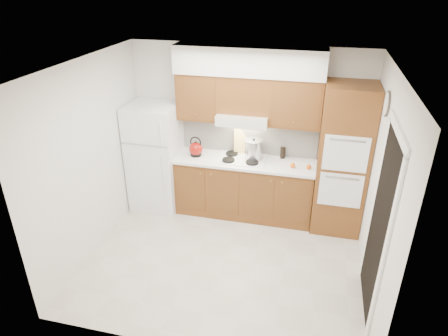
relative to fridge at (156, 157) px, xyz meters
The scene contains 26 objects.
floor 2.00m from the fridge, 39.06° to the right, with size 3.60×3.60×0.00m, color beige.
ceiling 2.51m from the fridge, 39.06° to the right, with size 3.60×3.60×0.00m, color white.
wall_back 1.52m from the fridge, 14.37° to the left, with size 3.60×0.02×2.60m, color silver.
wall_left 1.28m from the fridge, 109.11° to the right, with size 0.02×3.00×2.60m, color silver.
wall_right 3.43m from the fridge, 19.58° to the right, with size 0.02×3.00×2.60m, color silver.
fridge is the anchor object (origin of this frame).
base_cabinets 1.49m from the fridge, ahead, with size 2.11×0.60×0.90m, color brown.
countertop 1.43m from the fridge, ahead, with size 2.13×0.62×0.04m, color white.
backsplash 1.51m from the fridge, 13.56° to the left, with size 2.11×0.03×0.56m, color white.
oven_cabinet 2.86m from the fridge, ahead, with size 0.70×0.65×2.20m, color brown.
upper_cab_left 1.22m from the fridge, 15.78° to the left, with size 0.63×0.33×0.70m, color brown.
upper_cab_right 2.35m from the fridge, ahead, with size 0.73×0.33×0.70m, color brown.
range_hood 1.56m from the fridge, ahead, with size 0.75×0.45×0.15m, color silver.
upper_cab_over_hood 1.75m from the fridge, ahead, with size 0.75×0.33×0.55m, color brown.
soffit 2.11m from the fridge, ahead, with size 2.13×0.36×0.40m, color silver.
cooktop 1.38m from the fridge, ahead, with size 0.74×0.50×0.01m, color white.
doorway 3.53m from the fridge, 25.02° to the right, with size 0.02×0.90×2.10m, color black.
wall_clock 3.49m from the fridge, 10.48° to the right, with size 0.30×0.30×0.02m, color #3F3833.
kettle 0.69m from the fridge, ahead, with size 0.21×0.21×0.21m, color maroon.
cutting_board 1.41m from the fridge, 12.92° to the left, with size 0.29×0.02×0.39m, color #D9BE6F.
stock_pot 1.57m from the fridge, ahead, with size 0.26×0.26×0.27m, color silver.
condiment_a 1.99m from the fridge, ahead, with size 0.05×0.05×0.18m, color black.
condiment_b 2.01m from the fridge, ahead, with size 0.05×0.05×0.18m, color black.
condiment_c 1.99m from the fridge, ahead, with size 0.05×0.05×0.16m, color black.
orange_near 2.39m from the fridge, ahead, with size 0.07×0.07×0.07m, color #D55C0B.
orange_far 2.16m from the fridge, ahead, with size 0.07×0.07×0.07m, color orange.
Camera 1 is at (1.00, -4.20, 3.53)m, focal length 32.00 mm.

